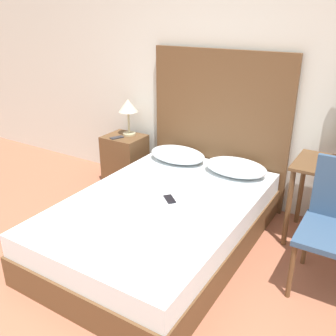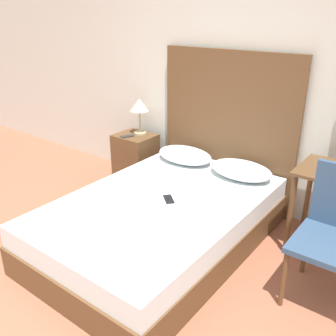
{
  "view_description": "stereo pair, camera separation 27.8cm",
  "coord_description": "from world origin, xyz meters",
  "px_view_note": "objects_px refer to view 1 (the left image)",
  "views": [
    {
      "loc": [
        1.55,
        -0.84,
        1.9
      ],
      "look_at": [
        0.05,
        1.59,
        0.69
      ],
      "focal_mm": 40.0,
      "sensor_mm": 36.0,
      "label": 1
    },
    {
      "loc": [
        1.78,
        -0.68,
        1.9
      ],
      "look_at": [
        0.05,
        1.59,
        0.69
      ],
      "focal_mm": 40.0,
      "sensor_mm": 36.0,
      "label": 2
    }
  ],
  "objects_px": {
    "nightstand": "(125,159)",
    "phone_on_nightstand": "(117,137)",
    "phone_on_bed": "(170,199)",
    "table_lamp": "(128,108)",
    "bed": "(161,223)"
  },
  "relations": [
    {
      "from": "nightstand",
      "to": "phone_on_nightstand",
      "type": "height_order",
      "value": "phone_on_nightstand"
    },
    {
      "from": "phone_on_bed",
      "to": "table_lamp",
      "type": "xyz_separation_m",
      "value": [
        -1.09,
        0.9,
        0.45
      ]
    },
    {
      "from": "bed",
      "to": "table_lamp",
      "type": "bearing_deg",
      "value": 137.9
    },
    {
      "from": "nightstand",
      "to": "table_lamp",
      "type": "relative_size",
      "value": 1.4
    },
    {
      "from": "phone_on_bed",
      "to": "nightstand",
      "type": "relative_size",
      "value": 0.28
    },
    {
      "from": "bed",
      "to": "phone_on_nightstand",
      "type": "relative_size",
      "value": 12.86
    },
    {
      "from": "phone_on_bed",
      "to": "phone_on_nightstand",
      "type": "distance_m",
      "value": 1.36
    },
    {
      "from": "bed",
      "to": "phone_on_bed",
      "type": "distance_m",
      "value": 0.24
    },
    {
      "from": "bed",
      "to": "phone_on_nightstand",
      "type": "xyz_separation_m",
      "value": [
        -1.08,
        0.77,
        0.36
      ]
    },
    {
      "from": "nightstand",
      "to": "table_lamp",
      "type": "xyz_separation_m",
      "value": [
        0.02,
        0.08,
        0.6
      ]
    },
    {
      "from": "table_lamp",
      "to": "phone_on_bed",
      "type": "bearing_deg",
      "value": -39.36
    },
    {
      "from": "table_lamp",
      "to": "phone_on_nightstand",
      "type": "height_order",
      "value": "table_lamp"
    },
    {
      "from": "table_lamp",
      "to": "phone_on_nightstand",
      "type": "relative_size",
      "value": 2.47
    },
    {
      "from": "bed",
      "to": "nightstand",
      "type": "distance_m",
      "value": 1.36
    },
    {
      "from": "nightstand",
      "to": "phone_on_nightstand",
      "type": "relative_size",
      "value": 3.46
    }
  ]
}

